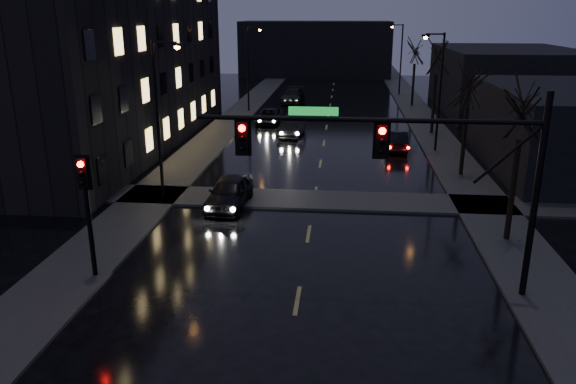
% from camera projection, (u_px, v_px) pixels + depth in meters
% --- Properties ---
extents(sidewalk_left, '(3.00, 140.00, 0.12)m').
position_uv_depth(sidewalk_left, '(220.00, 132.00, 45.25)').
color(sidewalk_left, '#2D2D2B').
rests_on(sidewalk_left, ground).
extents(sidewalk_right, '(3.00, 140.00, 0.12)m').
position_uv_depth(sidewalk_right, '(434.00, 136.00, 43.67)').
color(sidewalk_right, '#2D2D2B').
rests_on(sidewalk_right, ground).
extents(sidewalk_cross, '(40.00, 3.00, 0.12)m').
position_uv_depth(sidewalk_cross, '(314.00, 200.00, 28.83)').
color(sidewalk_cross, '#2D2D2B').
rests_on(sidewalk_cross, ground).
extents(apartment_block, '(12.00, 30.00, 12.00)m').
position_uv_depth(apartment_block, '(90.00, 61.00, 39.44)').
color(apartment_block, black).
rests_on(apartment_block, ground).
extents(commercial_right_far, '(12.00, 18.00, 6.00)m').
position_uv_depth(commercial_right_far, '(506.00, 80.00, 54.29)').
color(commercial_right_far, black).
rests_on(commercial_right_far, ground).
extents(far_block, '(22.00, 10.00, 8.00)m').
position_uv_depth(far_block, '(316.00, 49.00, 84.28)').
color(far_block, black).
rests_on(far_block, ground).
extents(signal_mast, '(11.11, 0.41, 7.00)m').
position_uv_depth(signal_mast, '(420.00, 156.00, 17.99)').
color(signal_mast, black).
rests_on(signal_mast, ground).
extents(signal_pole_left, '(0.35, 0.41, 4.53)m').
position_uv_depth(signal_pole_left, '(87.00, 200.00, 19.62)').
color(signal_pole_left, black).
rests_on(signal_pole_left, ground).
extents(tree_near, '(3.52, 3.52, 8.08)m').
position_uv_depth(tree_near, '(525.00, 94.00, 21.90)').
color(tree_near, black).
rests_on(tree_near, ground).
extents(tree_mid_a, '(3.30, 3.30, 7.58)m').
position_uv_depth(tree_mid_a, '(470.00, 76.00, 31.49)').
color(tree_mid_a, black).
rests_on(tree_mid_a, ground).
extents(tree_mid_b, '(3.74, 3.74, 8.59)m').
position_uv_depth(tree_mid_b, '(438.00, 49.00, 42.62)').
color(tree_mid_b, black).
rests_on(tree_mid_b, ground).
extents(tree_far, '(3.43, 3.43, 7.88)m').
position_uv_depth(tree_far, '(416.00, 46.00, 56.06)').
color(tree_far, black).
rests_on(tree_far, ground).
extents(streetlight_l_near, '(1.53, 0.28, 8.00)m').
position_uv_depth(streetlight_l_near, '(161.00, 108.00, 27.62)').
color(streetlight_l_near, black).
rests_on(streetlight_l_near, ground).
extents(streetlight_l_far, '(1.53, 0.28, 8.00)m').
position_uv_depth(streetlight_l_far, '(250.00, 62.00, 53.20)').
color(streetlight_l_far, black).
rests_on(streetlight_l_far, ground).
extents(streetlight_r_mid, '(1.53, 0.28, 8.00)m').
position_uv_depth(streetlight_r_mid, '(437.00, 82.00, 37.57)').
color(streetlight_r_mid, black).
rests_on(streetlight_r_mid, ground).
extents(streetlight_r_far, '(1.53, 0.28, 8.00)m').
position_uv_depth(streetlight_r_far, '(399.00, 53.00, 64.11)').
color(streetlight_r_far, black).
rests_on(streetlight_r_far, ground).
extents(oncoming_car_a, '(2.02, 4.52, 1.51)m').
position_uv_depth(oncoming_car_a, '(229.00, 192.00, 27.78)').
color(oncoming_car_a, black).
rests_on(oncoming_car_a, ground).
extents(oncoming_car_b, '(2.00, 4.54, 1.45)m').
position_uv_depth(oncoming_car_b, '(292.00, 127.00, 43.85)').
color(oncoming_car_b, black).
rests_on(oncoming_car_b, ground).
extents(oncoming_car_c, '(2.27, 4.69, 1.29)m').
position_uv_depth(oncoming_car_c, '(270.00, 116.00, 48.66)').
color(oncoming_car_c, black).
rests_on(oncoming_car_c, ground).
extents(oncoming_car_d, '(2.45, 5.38, 1.53)m').
position_uv_depth(oncoming_car_d, '(293.00, 96.00, 59.83)').
color(oncoming_car_d, black).
rests_on(oncoming_car_d, ground).
extents(lead_car, '(1.63, 4.23, 1.37)m').
position_uv_depth(lead_car, '(396.00, 141.00, 39.28)').
color(lead_car, black).
rests_on(lead_car, ground).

